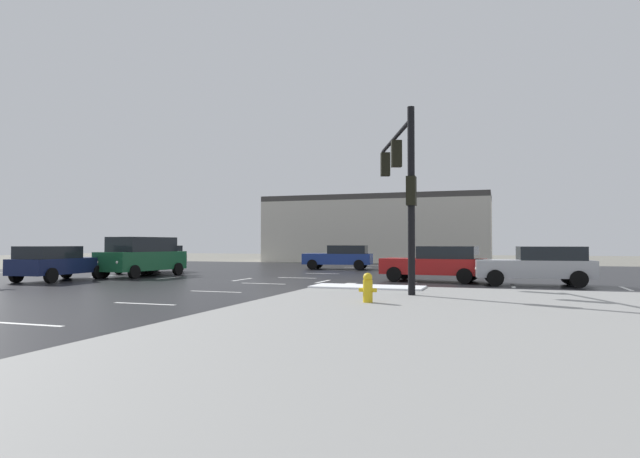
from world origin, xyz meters
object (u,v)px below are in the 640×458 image
suv_green (142,256)px  sedan_white (152,258)px  fire_hydrant (368,288)px  sedan_navy (57,263)px  sedan_blue (340,257)px  traffic_signal_mast (401,174)px  sedan_red (437,263)px  sedan_silver (538,265)px

suv_green → sedan_white: size_ratio=1.07×
fire_hydrant → sedan_navy: bearing=161.5°
fire_hydrant → sedan_navy: sedan_navy is taller
suv_green → sedan_blue: (7.60, 10.65, -0.24)m
traffic_signal_mast → fire_hydrant: traffic_signal_mast is taller
sedan_white → sedan_red: 16.81m
suv_green → sedan_silver: suv_green is taller
suv_green → sedan_navy: bearing=-16.3°
suv_green → sedan_blue: bearing=149.6°
traffic_signal_mast → sedan_white: 18.64m
suv_green → sedan_blue: suv_green is taller
suv_green → sedan_silver: bearing=95.2°
sedan_red → suv_green: bearing=9.2°
suv_green → sedan_red: size_ratio=1.07×
sedan_navy → sedan_blue: size_ratio=0.99×
traffic_signal_mast → sedan_navy: (-16.03, 1.33, -3.21)m
suv_green → sedan_navy: 4.37m
sedan_navy → sedan_silver: 21.03m
traffic_signal_mast → fire_hydrant: (-0.24, -3.94, -3.52)m
sedan_navy → sedan_white: 7.33m
sedan_blue → suv_green: bearing=48.0°
traffic_signal_mast → sedan_red: (0.47, 6.38, -3.21)m
sedan_navy → sedan_silver: bearing=-82.5°
sedan_navy → sedan_silver: size_ratio=1.00×
sedan_silver → sedan_blue: (-11.44, 10.61, 0.00)m
traffic_signal_mast → sedan_navy: 16.40m
suv_green → sedan_silver: 19.04m
fire_hydrant → traffic_signal_mast: bearing=86.5°
sedan_white → sedan_blue: (9.35, 7.38, 0.00)m
fire_hydrant → sedan_blue: 21.04m
traffic_signal_mast → fire_hydrant: bearing=156.2°
fire_hydrant → sedan_silver: 10.55m
fire_hydrant → sedan_navy: (-15.79, 5.27, 0.32)m
traffic_signal_mast → suv_green: bearing=49.2°
sedan_blue → sedan_navy: bearing=51.5°
sedan_white → sedan_blue: size_ratio=0.99×
traffic_signal_mast → sedan_white: (-16.19, 8.66, -3.21)m
fire_hydrant → suv_green: bearing=146.7°
fire_hydrant → sedan_white: bearing=141.7°
sedan_white → sedan_silver: size_ratio=1.00×
fire_hydrant → sedan_blue: sedan_blue is taller
traffic_signal_mast → sedan_silver: traffic_signal_mast is taller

